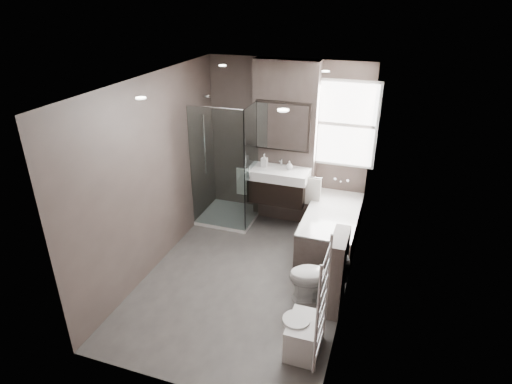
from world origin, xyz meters
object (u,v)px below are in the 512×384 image
at_px(bidet, 304,335).
at_px(bathtub, 331,227).
at_px(toilet, 317,276).
at_px(vanity, 278,185).

bearing_deg(bidet, bathtub, 92.36).
bearing_deg(bathtub, bidet, -87.64).
distance_m(bathtub, bidet, 2.17).
bearing_deg(toilet, vanity, -167.02).
bearing_deg(toilet, bidet, -15.19).
relative_size(vanity, bidet, 1.87).
relative_size(vanity, toilet, 1.37).
bearing_deg(bathtub, vanity, 160.63).
bearing_deg(bidet, toilet, 92.89).
height_order(bathtub, toilet, toilet).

